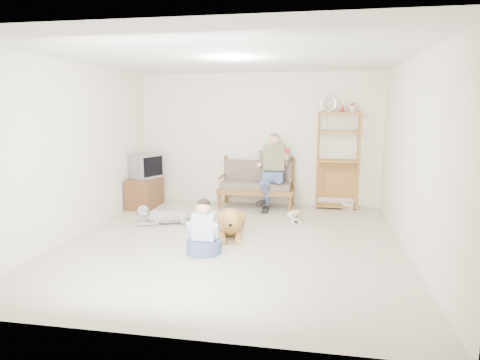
% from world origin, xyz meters
% --- Properties ---
extents(floor, '(5.50, 5.50, 0.00)m').
position_xyz_m(floor, '(0.00, 0.00, 0.00)').
color(floor, silver).
rests_on(floor, ground).
extents(ceiling, '(5.50, 5.50, 0.00)m').
position_xyz_m(ceiling, '(0.00, 0.00, 2.70)').
color(ceiling, silver).
rests_on(ceiling, ground).
extents(wall_back, '(5.00, 0.00, 5.00)m').
position_xyz_m(wall_back, '(0.00, 2.75, 1.35)').
color(wall_back, silver).
rests_on(wall_back, ground).
extents(wall_front, '(5.00, 0.00, 5.00)m').
position_xyz_m(wall_front, '(0.00, -2.75, 1.35)').
color(wall_front, silver).
rests_on(wall_front, ground).
extents(wall_left, '(0.00, 5.50, 5.50)m').
position_xyz_m(wall_left, '(-2.50, 0.00, 1.35)').
color(wall_left, silver).
rests_on(wall_left, ground).
extents(wall_right, '(0.00, 5.50, 5.50)m').
position_xyz_m(wall_right, '(2.50, 0.00, 1.35)').
color(wall_right, silver).
rests_on(wall_right, ground).
extents(loveseat, '(1.51, 0.72, 0.95)m').
position_xyz_m(loveseat, '(0.03, 2.41, 0.49)').
color(loveseat, brown).
rests_on(loveseat, ground).
extents(man, '(0.57, 0.81, 1.31)m').
position_xyz_m(man, '(0.34, 2.22, 0.69)').
color(man, '#465281').
rests_on(man, loveseat).
extents(etagere, '(0.85, 0.37, 2.23)m').
position_xyz_m(etagere, '(1.62, 2.55, 0.98)').
color(etagere, '#A46633').
rests_on(etagere, ground).
extents(book_stack, '(0.25, 0.22, 0.13)m').
position_xyz_m(book_stack, '(1.87, 2.50, 0.07)').
color(book_stack, silver).
rests_on(book_stack, ground).
extents(tv_stand, '(0.50, 0.90, 0.60)m').
position_xyz_m(tv_stand, '(-2.23, 1.99, 0.30)').
color(tv_stand, brown).
rests_on(tv_stand, ground).
extents(crt_tv, '(0.67, 0.73, 0.49)m').
position_xyz_m(crt_tv, '(-2.19, 2.01, 0.84)').
color(crt_tv, gray).
rests_on(crt_tv, tv_stand).
extents(wall_outlet, '(0.12, 0.02, 0.08)m').
position_xyz_m(wall_outlet, '(-1.25, 2.73, 0.30)').
color(wall_outlet, silver).
rests_on(wall_outlet, ground).
extents(golden_retriever, '(0.61, 1.55, 0.48)m').
position_xyz_m(golden_retriever, '(-0.13, 0.46, 0.19)').
color(golden_retriever, '#BF8A42').
rests_on(golden_retriever, ground).
extents(shaggy_dog, '(1.09, 0.55, 0.34)m').
position_xyz_m(shaggy_dog, '(-1.38, 0.79, 0.14)').
color(shaggy_dog, silver).
rests_on(shaggy_dog, ground).
extents(terrier, '(0.26, 0.68, 0.26)m').
position_xyz_m(terrier, '(0.87, 1.38, 0.11)').
color(terrier, white).
rests_on(terrier, ground).
extents(child, '(0.49, 0.49, 0.78)m').
position_xyz_m(child, '(-0.30, -0.53, 0.28)').
color(child, '#465281').
rests_on(child, ground).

